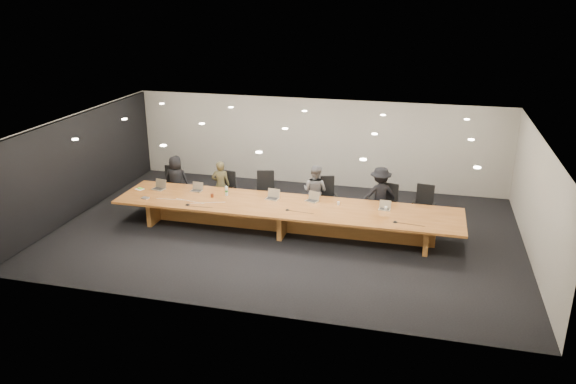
% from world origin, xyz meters
% --- Properties ---
extents(ground, '(12.00, 12.00, 0.00)m').
position_xyz_m(ground, '(0.00, 0.00, 0.00)').
color(ground, black).
rests_on(ground, ground).
extents(back_wall, '(12.00, 0.02, 2.80)m').
position_xyz_m(back_wall, '(0.00, 4.00, 1.40)').
color(back_wall, beige).
rests_on(back_wall, ground).
extents(left_wall_panel, '(0.08, 7.84, 2.74)m').
position_xyz_m(left_wall_panel, '(-5.94, 0.00, 1.37)').
color(left_wall_panel, black).
rests_on(left_wall_panel, ground).
extents(conference_table, '(9.00, 1.80, 0.75)m').
position_xyz_m(conference_table, '(0.00, 0.00, 0.52)').
color(conference_table, brown).
rests_on(conference_table, ground).
extents(chair_far_left, '(0.57, 0.57, 1.10)m').
position_xyz_m(chair_far_left, '(-3.86, 1.28, 0.55)').
color(chair_far_left, black).
rests_on(chair_far_left, ground).
extents(chair_left, '(0.62, 0.62, 1.06)m').
position_xyz_m(chair_left, '(-2.14, 1.34, 0.53)').
color(chair_left, black).
rests_on(chair_left, ground).
extents(chair_mid_left, '(0.71, 0.71, 1.17)m').
position_xyz_m(chair_mid_left, '(-0.91, 1.27, 0.59)').
color(chair_mid_left, black).
rests_on(chair_mid_left, ground).
extents(chair_mid_right, '(0.76, 0.76, 1.18)m').
position_xyz_m(chair_mid_right, '(0.86, 1.16, 0.59)').
color(chair_mid_right, black).
rests_on(chair_mid_right, ground).
extents(chair_right, '(0.69, 0.69, 1.12)m').
position_xyz_m(chair_right, '(2.51, 1.17, 0.56)').
color(chair_right, black).
rests_on(chair_right, ground).
extents(chair_far_right, '(0.64, 0.64, 1.11)m').
position_xyz_m(chair_far_right, '(3.47, 1.33, 0.56)').
color(chair_far_right, black).
rests_on(chair_far_right, ground).
extents(person_a, '(0.77, 0.55, 1.46)m').
position_xyz_m(person_a, '(-3.63, 1.22, 0.73)').
color(person_a, black).
rests_on(person_a, ground).
extents(person_b, '(0.59, 0.45, 1.44)m').
position_xyz_m(person_b, '(-2.20, 1.14, 0.72)').
color(person_b, '#3C3720').
rests_on(person_b, ground).
extents(person_c, '(0.86, 0.76, 1.50)m').
position_xyz_m(person_c, '(0.54, 1.22, 0.75)').
color(person_c, slate).
rests_on(person_c, ground).
extents(person_d, '(1.15, 0.89, 1.57)m').
position_xyz_m(person_d, '(2.32, 1.26, 0.78)').
color(person_d, black).
rests_on(person_d, ground).
extents(laptop_a, '(0.39, 0.32, 0.27)m').
position_xyz_m(laptop_a, '(-3.73, 0.29, 0.89)').
color(laptop_a, tan).
rests_on(laptop_a, conference_table).
extents(laptop_b, '(0.32, 0.24, 0.24)m').
position_xyz_m(laptop_b, '(-2.65, 0.41, 0.87)').
color(laptop_b, '#B7A68C').
rests_on(laptop_b, conference_table).
extents(laptop_c, '(0.36, 0.28, 0.26)m').
position_xyz_m(laptop_c, '(-0.44, 0.32, 0.88)').
color(laptop_c, '#C7B698').
rests_on(laptop_c, conference_table).
extents(laptop_d, '(0.38, 0.33, 0.25)m').
position_xyz_m(laptop_d, '(0.61, 0.43, 0.88)').
color(laptop_d, '#BEB191').
rests_on(laptop_d, conference_table).
extents(laptop_e, '(0.30, 0.23, 0.23)m').
position_xyz_m(laptop_e, '(2.52, 0.30, 0.86)').
color(laptop_e, beige).
rests_on(laptop_e, conference_table).
extents(water_bottle, '(0.10, 0.10, 0.25)m').
position_xyz_m(water_bottle, '(-1.72, 0.30, 0.87)').
color(water_bottle, silver).
rests_on(water_bottle, conference_table).
extents(amber_mug, '(0.10, 0.10, 0.10)m').
position_xyz_m(amber_mug, '(-2.05, 0.07, 0.80)').
color(amber_mug, maroon).
rests_on(amber_mug, conference_table).
extents(paper_cup_near, '(0.08, 0.08, 0.09)m').
position_xyz_m(paper_cup_near, '(1.34, 0.34, 0.79)').
color(paper_cup_near, silver).
rests_on(paper_cup_near, conference_table).
extents(paper_cup_far, '(0.09, 0.09, 0.09)m').
position_xyz_m(paper_cup_far, '(2.56, 0.27, 0.80)').
color(paper_cup_far, white).
rests_on(paper_cup_far, conference_table).
extents(notepad, '(0.26, 0.24, 0.01)m').
position_xyz_m(notepad, '(-4.24, 0.17, 0.76)').
color(notepad, white).
rests_on(notepad, conference_table).
extents(lime_gadget, '(0.16, 0.12, 0.02)m').
position_xyz_m(lime_gadget, '(-4.23, 0.18, 0.77)').
color(lime_gadget, '#65D137').
rests_on(lime_gadget, notepad).
extents(av_box, '(0.22, 0.18, 0.03)m').
position_xyz_m(av_box, '(-3.75, -0.46, 0.76)').
color(av_box, '#A3A2A7').
rests_on(av_box, conference_table).
extents(mic_left, '(0.16, 0.16, 0.03)m').
position_xyz_m(mic_left, '(-2.45, -0.63, 0.77)').
color(mic_left, black).
rests_on(mic_left, conference_table).
extents(mic_center, '(0.15, 0.15, 0.03)m').
position_xyz_m(mic_center, '(0.14, -0.34, 0.76)').
color(mic_center, black).
rests_on(mic_center, conference_table).
extents(mic_right, '(0.16, 0.16, 0.03)m').
position_xyz_m(mic_right, '(2.85, -0.47, 0.77)').
color(mic_right, black).
rests_on(mic_right, conference_table).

